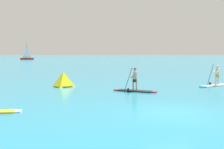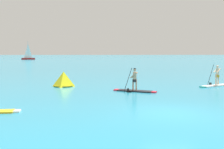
% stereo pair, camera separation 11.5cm
% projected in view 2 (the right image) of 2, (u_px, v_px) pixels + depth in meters
% --- Properties ---
extents(ground, '(440.00, 440.00, 0.00)m').
position_uv_depth(ground, '(171.00, 113.00, 12.84)').
color(ground, teal).
extents(paddleboarder_mid_center, '(3.10, 1.83, 1.83)m').
position_uv_depth(paddleboarder_mid_center, '(134.00, 87.00, 19.81)').
color(paddleboarder_mid_center, black).
rests_on(paddleboarder_mid_center, ground).
extents(paddleboarder_far_right, '(3.24, 2.01, 1.89)m').
position_uv_depth(paddleboarder_far_right, '(216.00, 82.00, 22.92)').
color(paddleboarder_far_right, white).
rests_on(paddleboarder_far_right, ground).
extents(race_marker_buoy, '(1.66, 1.66, 1.25)m').
position_uv_depth(race_marker_buoy, '(64.00, 80.00, 22.72)').
color(race_marker_buoy, yellow).
rests_on(race_marker_buoy, ground).
extents(sailboat_left_horizon, '(4.84, 2.26, 6.52)m').
position_uv_depth(sailboat_left_horizon, '(28.00, 57.00, 97.78)').
color(sailboat_left_horizon, '#A51E1E').
rests_on(sailboat_left_horizon, ground).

